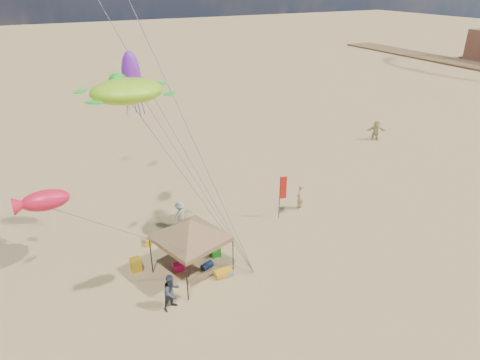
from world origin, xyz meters
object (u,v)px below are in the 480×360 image
Objects in this scene: feather_flag at (282,190)px; beach_cart at (224,273)px; cooler_blue at (214,231)px; person_near_c at (180,215)px; canopy_tent at (190,222)px; person_near_a at (300,197)px; cooler_red at (179,267)px; chair_yellow at (136,265)px; person_near_b at (172,292)px; chair_green at (215,250)px; person_far_c at (376,130)px.

beach_cart is (-5.52, -3.49, -1.72)m from feather_flag.
person_near_c is (-1.43, 1.71, 0.61)m from cooler_blue.
canopy_tent reaches higher than person_near_a.
chair_yellow reaches higher than cooler_red.
cooler_red is 0.60× the size of beach_cart.
feather_flag is 9.46m from chair_yellow.
canopy_tent is at bearing -30.30° from chair_yellow.
beach_cart is 3.22m from person_near_b.
beach_cart is (-1.13, -3.68, 0.01)m from cooler_blue.
cooler_red is 0.77× the size of chair_green.
canopy_tent is 3.19m from beach_cart.
cooler_blue is (2.95, 2.20, 0.00)m from cooler_red.
person_near_b reaches higher than chair_yellow.
person_near_a reaches higher than chair_yellow.
person_near_c is at bearing 99.53° from chair_green.
cooler_blue is at bearing 66.77° from chair_green.
person_near_a reaches higher than chair_green.
canopy_tent is at bearing 27.98° from person_near_b.
person_near_b is at bearing -131.43° from canopy_tent.
canopy_tent is 4.55m from cooler_blue.
person_near_a is (6.03, 0.27, 0.67)m from cooler_blue.
person_near_a reaches higher than cooler_blue.
chair_green is 4.33m from person_near_b.
person_near_c is at bearing 68.79° from cooler_red.
person_near_a is at bearing 15.37° from feather_flag.
beach_cart is at bearing -107.09° from cooler_blue.
feather_flag is 1.62× the size of person_near_b.
person_near_a is at bearing 2.54° from cooler_blue.
person_near_c reaches higher than cooler_blue.
cooler_blue is 0.34× the size of person_near_c.
person_near_c reaches higher than chair_green.
person_near_a is 0.94× the size of person_far_c.
canopy_tent reaches higher than cooler_blue.
person_near_a is 11.28m from person_near_b.
person_near_c is at bearing 46.58° from person_near_b.
cooler_red is 0.31× the size of person_near_b.
feather_flag reaches higher than cooler_red.
canopy_tent reaches higher than chair_yellow.
chair_green is at bearing 86.17° from person_near_c.
canopy_tent is 3.15m from chair_green.
chair_green is at bearing 7.85° from cooler_red.
cooler_blue is 0.77× the size of chair_yellow.
cooler_blue is 0.77× the size of chair_green.
person_near_a is (1.64, 0.45, -1.06)m from feather_flag.
beach_cart is at bearing -32.89° from chair_yellow.
beach_cart is at bearing -147.70° from feather_flag.
person_near_b is 26.57m from person_far_c.
person_near_a is at bearing 155.67° from person_near_c.
person_near_c is (-7.46, 1.45, -0.06)m from person_near_a.
feather_flag is 6.22m from person_near_c.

